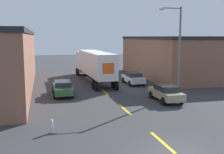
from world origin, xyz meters
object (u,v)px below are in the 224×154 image
object	(u,v)px
semi_truck	(93,63)
parked_car_right_mid	(166,93)
parked_car_left_far	(63,88)
street_lamp	(177,45)
fire_hydrant	(52,126)
parked_car_right_far	(133,78)

from	to	relation	value
semi_truck	parked_car_right_mid	bearing A→B (deg)	-73.63
parked_car_left_far	street_lamp	distance (m)	12.24
parked_car_right_mid	fire_hydrant	size ratio (longest dim) A/B	5.24
parked_car_left_far	parked_car_right_far	bearing A→B (deg)	27.80
semi_truck	fire_hydrant	distance (m)	20.65
semi_truck	street_lamp	world-z (taller)	street_lamp
parked_car_left_far	street_lamp	xyz separation A→B (m)	(11.22, -2.43, 4.24)
parked_car_right_mid	parked_car_right_far	xyz separation A→B (m)	(0.00, 9.55, 0.00)
parked_car_left_far	fire_hydrant	size ratio (longest dim) A/B	5.24
semi_truck	street_lamp	size ratio (longest dim) A/B	1.81
semi_truck	street_lamp	bearing A→B (deg)	-60.87
street_lamp	parked_car_right_far	bearing A→B (deg)	107.07
parked_car_right_mid	street_lamp	size ratio (longest dim) A/B	0.52
parked_car_right_mid	parked_car_left_far	distance (m)	10.21
street_lamp	fire_hydrant	world-z (taller)	street_lamp
parked_car_right_mid	parked_car_left_far	bearing A→B (deg)	151.99
parked_car_right_mid	parked_car_left_far	xyz separation A→B (m)	(-9.01, 4.79, 0.00)
fire_hydrant	parked_car_right_far	bearing A→B (deg)	56.41
parked_car_left_far	fire_hydrant	distance (m)	11.16
street_lamp	fire_hydrant	bearing A→B (deg)	-145.83
semi_truck	parked_car_right_far	xyz separation A→B (m)	(4.36, -3.81, -1.60)
parked_car_right_mid	parked_car_right_far	size ratio (longest dim) A/B	1.00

